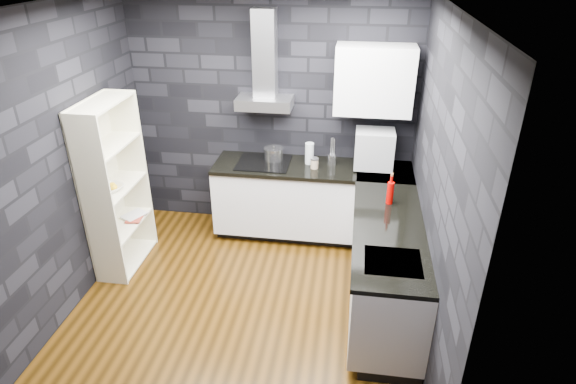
% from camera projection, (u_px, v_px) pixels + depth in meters
% --- Properties ---
extents(ground, '(3.20, 3.20, 0.00)m').
position_uv_depth(ground, '(246.00, 302.00, 4.67)').
color(ground, '#442809').
extents(ceiling, '(3.20, 3.20, 0.00)m').
position_uv_depth(ceiling, '(230.00, 6.00, 3.43)').
color(ceiling, silver).
extents(wall_back, '(3.20, 0.05, 2.70)m').
position_uv_depth(wall_back, '(273.00, 116.00, 5.47)').
color(wall_back, black).
rests_on(wall_back, ground).
extents(wall_front, '(3.20, 0.05, 2.70)m').
position_uv_depth(wall_front, '(169.00, 304.00, 2.62)').
color(wall_front, black).
rests_on(wall_front, ground).
extents(wall_left, '(0.05, 3.20, 2.70)m').
position_uv_depth(wall_left, '(60.00, 165.00, 4.26)').
color(wall_left, black).
rests_on(wall_left, ground).
extents(wall_right, '(0.05, 3.20, 2.70)m').
position_uv_depth(wall_right, '(438.00, 189.00, 3.84)').
color(wall_right, black).
rests_on(wall_right, ground).
extents(toekick_back, '(2.18, 0.50, 0.10)m').
position_uv_depth(toekick_back, '(311.00, 229.00, 5.76)').
color(toekick_back, black).
rests_on(toekick_back, ground).
extents(toekick_right, '(0.50, 1.78, 0.10)m').
position_uv_depth(toekick_right, '(386.00, 305.00, 4.56)').
color(toekick_right, black).
rests_on(toekick_right, ground).
extents(counter_back_cab, '(2.20, 0.60, 0.76)m').
position_uv_depth(counter_back_cab, '(312.00, 199.00, 5.52)').
color(counter_back_cab, white).
rests_on(counter_back_cab, ground).
extents(counter_right_cab, '(0.60, 1.80, 0.76)m').
position_uv_depth(counter_right_cab, '(386.00, 267.00, 4.37)').
color(counter_right_cab, white).
rests_on(counter_right_cab, ground).
extents(counter_back_top, '(2.20, 0.62, 0.04)m').
position_uv_depth(counter_back_top, '(312.00, 168.00, 5.33)').
color(counter_back_top, black).
rests_on(counter_back_top, counter_back_cab).
extents(counter_right_top, '(0.62, 1.80, 0.04)m').
position_uv_depth(counter_right_top, '(389.00, 230.00, 4.18)').
color(counter_right_top, black).
rests_on(counter_right_top, counter_right_cab).
extents(counter_corner_top, '(0.62, 0.62, 0.04)m').
position_uv_depth(counter_corner_top, '(385.00, 172.00, 5.24)').
color(counter_corner_top, black).
rests_on(counter_corner_top, counter_right_cab).
extents(hood_body, '(0.60, 0.34, 0.12)m').
position_uv_depth(hood_body, '(265.00, 103.00, 5.21)').
color(hood_body, '#AEAFB3').
rests_on(hood_body, wall_back).
extents(hood_chimney, '(0.24, 0.20, 0.90)m').
position_uv_depth(hood_chimney, '(265.00, 53.00, 5.04)').
color(hood_chimney, '#AEAFB3').
rests_on(hood_chimney, hood_body).
extents(upper_cabinet, '(0.80, 0.35, 0.70)m').
position_uv_depth(upper_cabinet, '(374.00, 80.00, 4.93)').
color(upper_cabinet, white).
rests_on(upper_cabinet, wall_back).
extents(cooktop, '(0.58, 0.50, 0.01)m').
position_uv_depth(cooktop, '(264.00, 163.00, 5.40)').
color(cooktop, black).
rests_on(cooktop, counter_back_top).
extents(sink_rim, '(0.44, 0.40, 0.01)m').
position_uv_depth(sink_rim, '(393.00, 262.00, 3.74)').
color(sink_rim, '#AEAFB3').
rests_on(sink_rim, counter_right_top).
extents(pot, '(0.22, 0.22, 0.12)m').
position_uv_depth(pot, '(274.00, 154.00, 5.44)').
color(pot, silver).
rests_on(pot, cooktop).
extents(glass_vase, '(0.12, 0.12, 0.24)m').
position_uv_depth(glass_vase, '(309.00, 153.00, 5.34)').
color(glass_vase, silver).
rests_on(glass_vase, counter_back_top).
extents(storage_jar, '(0.10, 0.10, 0.10)m').
position_uv_depth(storage_jar, '(314.00, 164.00, 5.26)').
color(storage_jar, tan).
rests_on(storage_jar, counter_back_top).
extents(utensil_crock, '(0.11, 0.11, 0.12)m').
position_uv_depth(utensil_crock, '(332.00, 160.00, 5.34)').
color(utensil_crock, silver).
rests_on(utensil_crock, counter_back_top).
extents(appliance_garage, '(0.41, 0.32, 0.41)m').
position_uv_depth(appliance_garage, '(374.00, 149.00, 5.18)').
color(appliance_garage, '#9FA2A6').
rests_on(appliance_garage, counter_back_top).
extents(red_bottle, '(0.08, 0.08, 0.22)m').
position_uv_depth(red_bottle, '(390.00, 193.00, 4.52)').
color(red_bottle, '#B30200').
rests_on(red_bottle, counter_right_top).
extents(bookshelf, '(0.59, 0.87, 1.80)m').
position_uv_depth(bookshelf, '(116.00, 187.00, 4.86)').
color(bookshelf, beige).
rests_on(bookshelf, ground).
extents(fruit_bowl, '(0.31, 0.31, 0.06)m').
position_uv_depth(fruit_bowl, '(111.00, 188.00, 4.77)').
color(fruit_bowl, white).
rests_on(fruit_bowl, bookshelf).
extents(book_red, '(0.16, 0.04, 0.22)m').
position_uv_depth(book_red, '(126.00, 210.00, 5.12)').
color(book_red, maroon).
rests_on(book_red, bookshelf).
extents(book_second, '(0.17, 0.10, 0.25)m').
position_uv_depth(book_second, '(127.00, 204.00, 5.20)').
color(book_second, '#B2B2B2').
rests_on(book_second, bookshelf).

